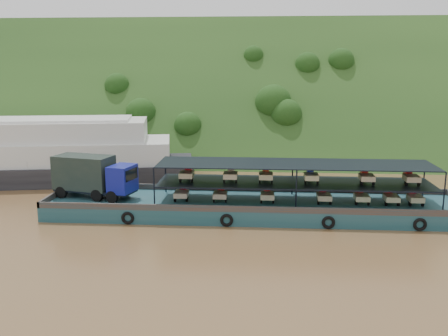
{
  "coord_description": "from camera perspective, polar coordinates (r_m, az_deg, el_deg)",
  "views": [
    {
      "loc": [
        1.3,
        -42.43,
        12.71
      ],
      "look_at": [
        -2.0,
        3.0,
        3.2
      ],
      "focal_mm": 40.0,
      "sensor_mm": 36.0,
      "label": 1
    }
  ],
  "objects": [
    {
      "name": "hillside",
      "position": [
        79.47,
        3.17,
        2.57
      ],
      "size": [
        140.0,
        39.6,
        39.6
      ],
      "primitive_type": "cube",
      "rotation": [
        0.79,
        0.0,
        0.0
      ],
      "color": "#1A3714",
      "rests_on": "ground"
    },
    {
      "name": "passenger_ferry",
      "position": [
        58.65,
        -20.64,
        1.51
      ],
      "size": [
        35.25,
        14.42,
        6.94
      ],
      "rotation": [
        0.0,
        0.0,
        0.18
      ],
      "color": "black",
      "rests_on": "ground"
    },
    {
      "name": "cargo_barge",
      "position": [
        43.01,
        1.28,
        -3.71
      ],
      "size": [
        35.09,
        7.18,
        4.87
      ],
      "color": "#154149",
      "rests_on": "ground"
    },
    {
      "name": "ground",
      "position": [
        44.31,
        2.31,
        -4.88
      ],
      "size": [
        160.0,
        160.0,
        0.0
      ],
      "primitive_type": "plane",
      "color": "brown",
      "rests_on": "ground"
    }
  ]
}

